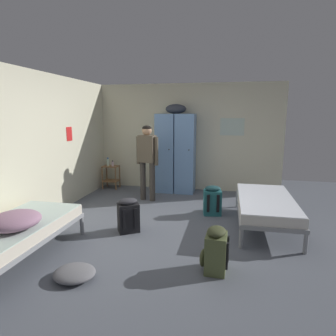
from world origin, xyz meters
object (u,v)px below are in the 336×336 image
water_bottle (108,162)px  backpack_black (128,216)px  bed_right (266,204)px  clothes_pile_grey (74,273)px  bedding_heap (15,220)px  person_traveler (147,156)px  locker_bank (176,152)px  shelf_unit (111,175)px  backpack_olive (215,250)px  backpack_teal (212,201)px  bed_left_front (14,232)px  lotion_bottle (113,164)px

water_bottle → backpack_black: water_bottle is taller
bed_right → backpack_black: backpack_black is taller
backpack_black → clothes_pile_grey: bearing=-96.0°
bedding_heap → person_traveler: (0.80, 2.99, 0.38)m
locker_bank → shelf_unit: bearing=-178.7°
locker_bank → bedding_heap: locker_bank is taller
locker_bank → backpack_olive: 3.69m
backpack_black → backpack_teal: bearing=40.4°
locker_bank → bed_right: size_ratio=1.09×
bedding_heap → backpack_teal: bearing=46.8°
bedding_heap → locker_bank: bearing=71.8°
person_traveler → backpack_black: bearing=-84.6°
locker_bank → backpack_black: locker_bank is taller
backpack_teal → shelf_unit: bearing=151.2°
bed_right → backpack_teal: backpack_teal is taller
shelf_unit → backpack_olive: size_ratio=1.04×
bed_left_front → water_bottle: (-0.33, 3.70, 0.28)m
locker_bank → lotion_bottle: 1.61m
backpack_teal → bed_left_front: bearing=-136.3°
locker_bank → bedding_heap: (-1.26, -3.83, -0.38)m
shelf_unit → backpack_teal: bearing=-28.8°
shelf_unit → lotion_bottle: lotion_bottle is taller
bed_right → backpack_olive: backpack_olive is taller
locker_bank → lotion_bottle: (-1.57, -0.08, -0.33)m
clothes_pile_grey → bedding_heap: bearing=172.2°
person_traveler → backpack_olive: size_ratio=2.93×
water_bottle → backpack_teal: 3.08m
backpack_black → lotion_bottle: bearing=117.3°
water_bottle → backpack_olive: 4.47m
shelf_unit → bed_right: bearing=-27.4°
bed_right → bed_left_front: size_ratio=1.00×
bedding_heap → clothes_pile_grey: (0.81, -0.11, -0.53)m
lotion_bottle → backpack_teal: 2.91m
lotion_bottle → backpack_teal: lotion_bottle is taller
bed_left_front → bedding_heap: size_ratio=3.06×
person_traveler → lotion_bottle: bearing=145.5°
bed_right → person_traveler: size_ratio=1.18×
shelf_unit → bedding_heap: bedding_heap is taller
bed_right → water_bottle: bearing=152.9°
water_bottle → clothes_pile_grey: 4.17m
locker_bank → bedding_heap: 4.05m
backpack_olive → bed_right: bearing=64.9°
shelf_unit → lotion_bottle: 0.30m
bed_left_front → water_bottle: 3.72m
backpack_teal → bedding_heap: bearing=-133.2°
water_bottle → clothes_pile_grey: water_bottle is taller
backpack_olive → bed_left_front: bearing=-174.0°
shelf_unit → water_bottle: 0.33m
water_bottle → backpack_olive: size_ratio=0.37×
locker_bank → clothes_pile_grey: locker_bank is taller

